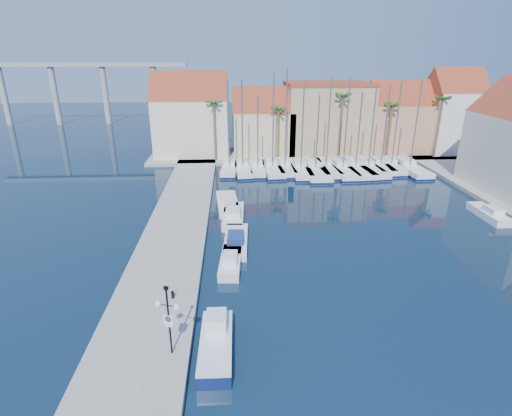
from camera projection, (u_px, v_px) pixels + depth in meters
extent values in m
plane|color=black|center=(288.00, 329.00, 25.53)|extent=(260.00, 260.00, 0.00)
cube|color=gray|center=(174.00, 238.00, 37.50)|extent=(6.00, 77.00, 0.50)
cube|color=gray|center=(308.00, 151.00, 70.67)|extent=(54.00, 16.00, 0.50)
cylinder|color=black|center=(169.00, 321.00, 21.98)|extent=(0.11, 0.11, 4.42)
cylinder|color=black|center=(163.00, 305.00, 21.69)|extent=(0.54, 0.23, 0.06)
cylinder|color=black|center=(172.00, 306.00, 21.56)|extent=(0.54, 0.23, 0.06)
sphere|color=white|center=(158.00, 304.00, 21.76)|extent=(0.40, 0.40, 0.40)
sphere|color=white|center=(177.00, 307.00, 21.49)|extent=(0.40, 0.40, 0.40)
cube|color=black|center=(166.00, 288.00, 21.23)|extent=(0.27, 0.20, 0.18)
cube|color=white|center=(168.00, 320.00, 21.88)|extent=(0.53, 0.21, 0.55)
cylinder|color=red|center=(168.00, 319.00, 21.84)|extent=(0.36, 0.13, 0.38)
cylinder|color=#1933A5|center=(168.00, 319.00, 21.83)|extent=(0.26, 0.10, 0.27)
cube|color=white|center=(169.00, 326.00, 22.02)|extent=(0.43, 0.17, 0.15)
cylinder|color=black|center=(173.00, 295.00, 27.78)|extent=(0.21, 0.21, 0.53)
cube|color=#0E1D54|center=(216.00, 348.00, 23.29)|extent=(1.92, 5.57, 0.83)
cube|color=white|center=(216.00, 341.00, 23.10)|extent=(1.92, 5.57, 0.18)
cube|color=white|center=(216.00, 321.00, 23.95)|extent=(1.22, 1.49, 1.02)
cube|color=white|center=(231.00, 262.00, 32.84)|extent=(2.03, 5.26, 0.80)
cube|color=white|center=(230.00, 258.00, 32.11)|extent=(1.29, 1.89, 0.60)
cube|color=white|center=(236.00, 241.00, 36.52)|extent=(2.40, 6.52, 0.80)
cube|color=navy|center=(236.00, 237.00, 35.67)|extent=(1.56, 2.32, 0.60)
cube|color=white|center=(233.00, 216.00, 42.24)|extent=(2.41, 6.71, 0.80)
cube|color=white|center=(233.00, 212.00, 41.37)|extent=(1.59, 2.38, 0.60)
cube|color=white|center=(228.00, 204.00, 45.69)|extent=(2.84, 7.28, 0.80)
cube|color=white|center=(228.00, 200.00, 44.78)|extent=(1.79, 2.61, 0.60)
cube|color=white|center=(489.00, 214.00, 42.73)|extent=(1.86, 5.67, 0.80)
cube|color=white|center=(493.00, 210.00, 41.95)|extent=(1.28, 1.99, 0.60)
cube|color=white|center=(230.00, 168.00, 59.31)|extent=(2.73, 8.35, 1.00)
cube|color=#0D1945|center=(230.00, 171.00, 59.42)|extent=(2.79, 8.41, 0.28)
cube|color=white|center=(230.00, 162.00, 59.78)|extent=(1.67, 2.57, 0.60)
cylinder|color=slate|center=(228.00, 124.00, 56.54)|extent=(0.20, 0.20, 12.18)
cube|color=white|center=(242.00, 169.00, 58.86)|extent=(2.82, 8.58, 1.00)
cube|color=#0D1945|center=(243.00, 171.00, 58.98)|extent=(2.88, 8.65, 0.28)
cube|color=white|center=(242.00, 163.00, 59.35)|extent=(1.72, 2.64, 0.60)
cylinder|color=slate|center=(242.00, 125.00, 56.08)|extent=(0.20, 0.20, 12.20)
cube|color=white|center=(258.00, 169.00, 59.06)|extent=(2.33, 8.07, 1.00)
cube|color=#0D1945|center=(258.00, 171.00, 59.18)|extent=(2.39, 8.14, 0.28)
cube|color=white|center=(257.00, 162.00, 59.52)|extent=(1.53, 2.45, 0.60)
cylinder|color=slate|center=(258.00, 132.00, 56.70)|extent=(0.20, 0.20, 10.01)
cube|color=white|center=(272.00, 168.00, 59.38)|extent=(3.10, 10.03, 1.00)
cube|color=#0D1945|center=(272.00, 170.00, 59.49)|extent=(3.16, 10.09, 0.28)
cube|color=white|center=(271.00, 161.00, 60.01)|extent=(1.96, 3.06, 0.60)
cylinder|color=slate|center=(273.00, 121.00, 56.38)|extent=(0.20, 0.20, 13.05)
cube|color=white|center=(284.00, 168.00, 59.69)|extent=(2.81, 9.30, 1.00)
cube|color=#0D1945|center=(284.00, 170.00, 59.80)|extent=(2.87, 9.36, 0.28)
cube|color=white|center=(283.00, 161.00, 60.25)|extent=(1.80, 2.83, 0.60)
cylinder|color=slate|center=(286.00, 119.00, 56.60)|extent=(0.20, 0.20, 13.70)
cube|color=white|center=(300.00, 169.00, 58.84)|extent=(2.87, 10.18, 1.00)
cube|color=#0D1945|center=(300.00, 171.00, 58.96)|extent=(2.93, 10.24, 0.28)
cube|color=white|center=(300.00, 162.00, 59.50)|extent=(1.91, 3.08, 0.60)
cylinder|color=slate|center=(303.00, 127.00, 56.07)|extent=(0.20, 0.20, 11.75)
cube|color=white|center=(315.00, 170.00, 58.74)|extent=(3.37, 11.93, 1.00)
cube|color=#0D1945|center=(315.00, 172.00, 58.85)|extent=(3.44, 11.99, 0.28)
cube|color=white|center=(314.00, 162.00, 59.55)|extent=(2.25, 3.61, 0.60)
cylinder|color=slate|center=(318.00, 132.00, 56.16)|extent=(0.20, 0.20, 10.18)
cube|color=white|center=(325.00, 168.00, 59.44)|extent=(3.35, 10.20, 1.00)
cube|color=#0D1945|center=(325.00, 170.00, 59.55)|extent=(3.42, 10.27, 0.28)
cube|color=white|center=(323.00, 161.00, 60.08)|extent=(2.05, 3.14, 0.60)
cylinder|color=slate|center=(329.00, 123.00, 56.54)|extent=(0.20, 0.20, 12.48)
cube|color=white|center=(342.00, 169.00, 59.00)|extent=(2.91, 10.81, 1.00)
cube|color=#0D1945|center=(342.00, 171.00, 59.12)|extent=(2.97, 10.87, 0.28)
cube|color=white|center=(340.00, 162.00, 59.72)|extent=(2.00, 3.25, 0.60)
cylinder|color=slate|center=(347.00, 124.00, 56.10)|extent=(0.20, 0.20, 12.30)
cube|color=white|center=(354.00, 168.00, 59.58)|extent=(4.01, 11.87, 1.00)
cube|color=#0D1945|center=(354.00, 170.00, 59.70)|extent=(4.07, 11.94, 0.28)
cube|color=white|center=(352.00, 161.00, 60.37)|extent=(2.41, 3.66, 0.60)
cylinder|color=slate|center=(359.00, 130.00, 56.96)|extent=(0.20, 0.20, 10.50)
cube|color=white|center=(367.00, 168.00, 59.71)|extent=(3.59, 11.28, 1.00)
cube|color=#0D1945|center=(367.00, 170.00, 59.82)|extent=(3.65, 11.34, 0.28)
cube|color=white|center=(364.00, 161.00, 60.45)|extent=(2.23, 3.46, 0.60)
cylinder|color=slate|center=(372.00, 128.00, 57.03)|extent=(0.20, 0.20, 10.98)
cube|color=white|center=(380.00, 166.00, 60.40)|extent=(2.58, 9.28, 1.00)
cube|color=#0D1945|center=(380.00, 168.00, 60.52)|extent=(2.64, 9.34, 0.28)
cube|color=white|center=(378.00, 160.00, 60.97)|extent=(1.73, 2.80, 0.60)
cylinder|color=slate|center=(386.00, 126.00, 57.73)|extent=(0.20, 0.20, 11.39)
cube|color=white|center=(390.00, 166.00, 60.63)|extent=(3.17, 9.43, 1.00)
cube|color=#0D1945|center=(390.00, 168.00, 60.74)|extent=(3.23, 9.49, 0.28)
cube|color=white|center=(389.00, 159.00, 61.20)|extent=(1.91, 2.91, 0.60)
cylinder|color=slate|center=(397.00, 124.00, 57.87)|extent=(0.20, 0.20, 11.86)
cube|color=white|center=(408.00, 168.00, 59.62)|extent=(3.43, 10.74, 1.00)
cube|color=#0D1945|center=(408.00, 170.00, 59.73)|extent=(3.49, 10.81, 0.28)
cube|color=white|center=(405.00, 161.00, 60.31)|extent=(2.13, 3.29, 0.60)
cylinder|color=slate|center=(416.00, 125.00, 56.79)|extent=(0.20, 0.20, 11.95)
cube|color=beige|center=(192.00, 127.00, 66.90)|extent=(12.00, 9.00, 9.00)
cube|color=maroon|center=(190.00, 99.00, 65.27)|extent=(12.30, 9.00, 9.00)
cube|color=beige|center=(263.00, 132.00, 67.93)|extent=(10.00, 8.00, 7.00)
cube|color=maroon|center=(263.00, 111.00, 66.67)|extent=(10.30, 8.00, 8.00)
cube|color=tan|center=(326.00, 119.00, 68.76)|extent=(14.00, 10.00, 11.00)
cube|color=maroon|center=(329.00, 84.00, 66.68)|extent=(14.20, 10.20, 0.50)
cube|color=tan|center=(395.00, 128.00, 69.04)|extent=(10.00, 8.00, 8.00)
cube|color=maroon|center=(398.00, 104.00, 67.59)|extent=(10.30, 8.00, 8.00)
cube|color=silver|center=(450.00, 122.00, 68.25)|extent=(8.00, 8.00, 10.00)
cube|color=maroon|center=(455.00, 92.00, 66.44)|extent=(8.30, 8.00, 8.00)
cylinder|color=brown|center=(215.00, 132.00, 62.47)|extent=(0.36, 0.36, 9.00)
sphere|color=#23601B|center=(214.00, 103.00, 60.90)|extent=(2.60, 2.60, 2.60)
cylinder|color=brown|center=(278.00, 134.00, 63.21)|extent=(0.36, 0.36, 8.00)
sphere|color=#23601B|center=(279.00, 110.00, 61.82)|extent=(2.60, 2.60, 2.60)
cylinder|color=brown|center=(341.00, 127.00, 63.41)|extent=(0.36, 0.36, 10.00)
sphere|color=#23601B|center=(343.00, 96.00, 61.66)|extent=(2.60, 2.60, 2.60)
cylinder|color=brown|center=(389.00, 132.00, 64.13)|extent=(0.36, 0.36, 8.50)
sphere|color=#23601B|center=(393.00, 105.00, 62.65)|extent=(2.60, 2.60, 2.60)
cylinder|color=brown|center=(438.00, 128.00, 64.39)|extent=(0.36, 0.36, 9.50)
sphere|color=#23601B|center=(443.00, 99.00, 62.73)|extent=(2.60, 2.60, 2.60)
cube|color=#9E9E99|center=(84.00, 65.00, 94.65)|extent=(48.00, 2.20, 0.90)
cylinder|color=#9E9E99|center=(4.00, 96.00, 96.07)|extent=(1.40, 1.40, 14.00)
cylinder|color=#9E9E99|center=(55.00, 95.00, 96.74)|extent=(1.40, 1.40, 14.00)
cylinder|color=#9E9E99|center=(106.00, 95.00, 97.41)|extent=(1.40, 1.40, 14.00)
cylinder|color=#9E9E99|center=(155.00, 95.00, 98.08)|extent=(1.40, 1.40, 14.00)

